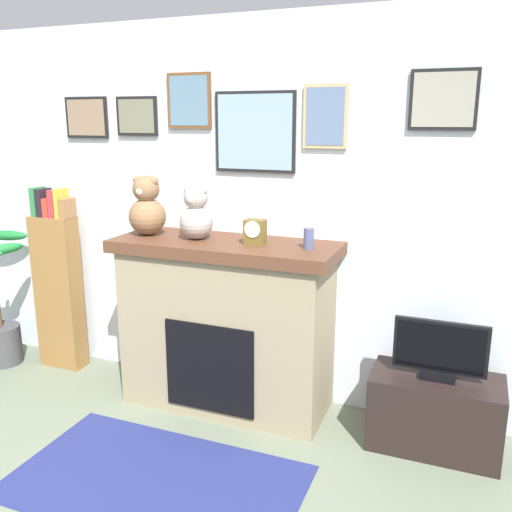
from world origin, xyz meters
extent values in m
cube|color=silver|center=(0.00, 2.00, 1.30)|extent=(5.20, 0.12, 2.60)
cube|color=black|center=(0.26, 1.93, 1.85)|extent=(0.56, 0.02, 0.52)
cube|color=#7F9BB4|center=(0.26, 1.91, 1.85)|extent=(0.52, 0.00, 0.48)
cube|color=black|center=(-1.09, 1.93, 1.95)|extent=(0.37, 0.02, 0.30)
cube|color=#866B53|center=(-1.09, 1.91, 1.95)|extent=(0.33, 0.00, 0.26)
cube|color=black|center=(1.43, 1.93, 2.05)|extent=(0.38, 0.02, 0.35)
cube|color=gray|center=(1.43, 1.91, 2.05)|extent=(0.34, 0.00, 0.31)
cube|color=tan|center=(0.73, 1.93, 1.95)|extent=(0.28, 0.02, 0.39)
cube|color=slate|center=(0.73, 1.91, 1.95)|extent=(0.24, 0.00, 0.35)
cube|color=black|center=(-0.65, 1.93, 1.96)|extent=(0.33, 0.02, 0.27)
cube|color=#6B6853|center=(-0.65, 1.91, 1.96)|extent=(0.29, 0.00, 0.23)
cube|color=brown|center=(-0.22, 1.93, 2.06)|extent=(0.33, 0.02, 0.37)
cube|color=slate|center=(-0.22, 1.91, 2.06)|extent=(0.29, 0.00, 0.33)
cube|color=gray|center=(0.16, 1.67, 0.54)|extent=(1.38, 0.54, 1.08)
cube|color=#553221|center=(0.16, 1.67, 1.12)|extent=(1.50, 0.60, 0.08)
cube|color=black|center=(0.16, 1.39, 0.38)|extent=(0.62, 0.02, 0.60)
cube|color=olive|center=(-1.33, 1.74, 0.61)|extent=(0.36, 0.16, 1.22)
cube|color=#2C7640|center=(-1.45, 1.74, 1.33)|extent=(0.05, 0.13, 0.22)
cube|color=black|center=(-1.40, 1.74, 1.32)|extent=(0.05, 0.13, 0.21)
cube|color=#B83624|center=(-1.34, 1.74, 1.29)|extent=(0.05, 0.13, 0.14)
cube|color=#AB3035|center=(-1.28, 1.74, 1.32)|extent=(0.05, 0.13, 0.21)
cube|color=gold|center=(-1.23, 1.74, 1.33)|extent=(0.04, 0.13, 0.22)
cube|color=#95663D|center=(-1.18, 1.74, 1.29)|extent=(0.05, 0.13, 0.15)
cylinder|color=#3F3F44|center=(-1.82, 1.58, 0.16)|extent=(0.29, 0.29, 0.31)
ellipsoid|color=#1D7634|center=(-1.67, 1.54, 0.97)|extent=(0.19, 0.37, 0.08)
ellipsoid|color=#18682D|center=(-1.87, 1.80, 1.02)|extent=(0.37, 0.19, 0.08)
cube|color=black|center=(1.54, 1.64, 0.23)|extent=(0.76, 0.40, 0.46)
cube|color=black|center=(1.54, 1.64, 0.48)|extent=(0.20, 0.14, 0.04)
cube|color=black|center=(1.54, 1.64, 0.65)|extent=(0.53, 0.03, 0.31)
cube|color=black|center=(1.54, 1.62, 0.65)|extent=(0.49, 0.00, 0.27)
cube|color=navy|center=(0.16, 0.72, 0.00)|extent=(1.60, 0.93, 0.01)
cylinder|color=#4C517A|center=(0.73, 1.65, 1.23)|extent=(0.06, 0.06, 0.13)
cube|color=brown|center=(0.37, 1.65, 1.24)|extent=(0.13, 0.09, 0.16)
cylinder|color=white|center=(0.37, 1.60, 1.27)|extent=(0.10, 0.01, 0.10)
sphere|color=brown|center=(-0.42, 1.65, 1.29)|extent=(0.25, 0.25, 0.25)
sphere|color=brown|center=(-0.42, 1.65, 1.48)|extent=(0.18, 0.18, 0.18)
sphere|color=brown|center=(-0.49, 1.65, 1.54)|extent=(0.06, 0.06, 0.06)
sphere|color=brown|center=(-0.36, 1.65, 1.54)|extent=(0.06, 0.06, 0.06)
sphere|color=beige|center=(-0.42, 1.58, 1.47)|extent=(0.05, 0.05, 0.05)
sphere|color=#A2978F|center=(-0.05, 1.65, 1.28)|extent=(0.22, 0.22, 0.22)
sphere|color=#A2978F|center=(-0.05, 1.65, 1.44)|extent=(0.16, 0.16, 0.16)
sphere|color=#A2978F|center=(-0.10, 1.65, 1.49)|extent=(0.06, 0.06, 0.06)
sphere|color=#A2978F|center=(0.01, 1.65, 1.49)|extent=(0.06, 0.06, 0.06)
sphere|color=beige|center=(-0.05, 1.59, 1.43)|extent=(0.05, 0.05, 0.05)
camera|label=1|loc=(1.65, -1.53, 1.94)|focal=38.74mm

